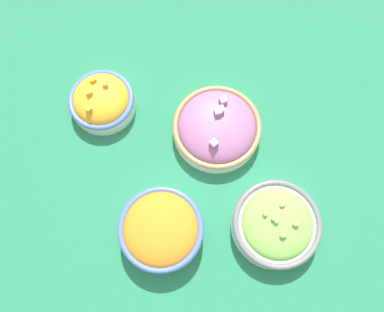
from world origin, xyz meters
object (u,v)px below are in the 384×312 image
object	(u,v)px
bowl_red_onion	(217,128)
bowl_lettuce	(276,224)
bowl_carrots	(161,229)
bowl_squash	(102,101)

from	to	relation	value
bowl_red_onion	bowl_lettuce	bearing A→B (deg)	8.11
bowl_red_onion	bowl_carrots	distance (m)	0.24
bowl_carrots	bowl_squash	distance (m)	0.31
bowl_lettuce	bowl_squash	size ratio (longest dim) A/B	1.22
bowl_carrots	bowl_red_onion	bearing A→B (deg)	131.54
bowl_carrots	bowl_lettuce	xyz separation A→B (m)	(0.07, 0.21, -0.01)
bowl_red_onion	bowl_lettuce	distance (m)	0.23
bowl_carrots	bowl_lettuce	world-z (taller)	bowl_carrots
bowl_lettuce	bowl_squash	distance (m)	0.45
bowl_lettuce	bowl_squash	bearing A→B (deg)	-147.15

